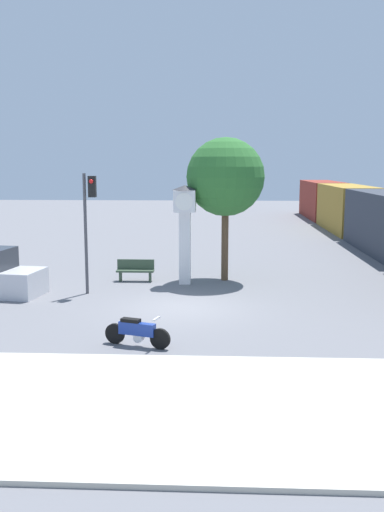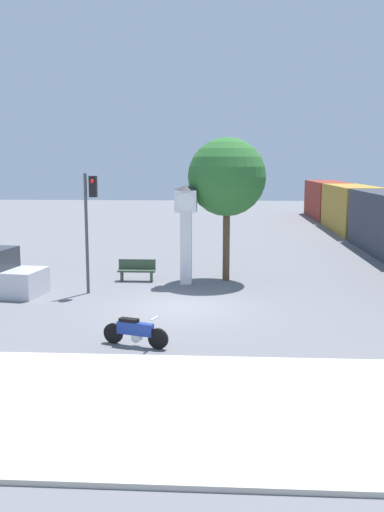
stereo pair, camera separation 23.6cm
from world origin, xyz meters
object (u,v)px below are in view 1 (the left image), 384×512
Objects in this scene: bench at (135,270)px; street_tree at (225,177)px; motorcycle at (137,332)px; freight_train at (365,214)px; clock_tower at (185,219)px; traffic_light at (89,212)px.

street_tree is at bearing 5.80° from bench.
freight_train is (11.84, 23.00, 1.28)m from motorcycle.
motorcycle is at bearing -95.49° from clock_tower.
freight_train reaches higher than motorcycle.
motorcycle is 0.41× the size of traffic_light.
clock_tower is 0.68× the size of street_tree.
street_tree is at bearing 93.15° from motorcycle.
traffic_light is (-14.57, -16.62, 1.47)m from freight_train.
traffic_light is (-3.54, -2.06, 0.42)m from clock_tower.
freight_train is (11.03, 14.55, -1.04)m from clock_tower.
traffic_light is (-2.73, 6.38, 2.75)m from motorcycle.
motorcycle is 8.80m from clock_tower.
traffic_light is at bearing -131.24° from freight_train.
traffic_light is at bearing -149.74° from clock_tower.
clock_tower reaches higher than motorcycle.
bench is at bearing 168.64° from clock_tower.
bench is (-13.19, -14.12, -1.21)m from freight_train.
motorcycle is 25.90m from freight_train.
clock_tower is 0.89× the size of traffic_light.
bench reaches higher than motorcycle.
motorcycle is at bearing -81.37° from bench.
freight_train reaches higher than bench.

